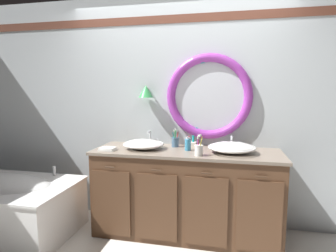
% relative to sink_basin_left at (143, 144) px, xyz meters
% --- Properties ---
extents(ground_plane, '(14.00, 14.00, 0.00)m').
position_rel_sink_basin_left_xyz_m(ground_plane, '(0.32, -0.21, -0.96)').
color(ground_plane, silver).
extents(back_wall_assembly, '(6.40, 0.26, 2.60)m').
position_rel_sink_basin_left_xyz_m(back_wall_assembly, '(0.34, 0.37, 0.35)').
color(back_wall_assembly, silver).
rests_on(back_wall_assembly, ground_plane).
extents(vanity_counter, '(1.95, 0.66, 0.91)m').
position_rel_sink_basin_left_xyz_m(vanity_counter, '(0.46, 0.03, -0.51)').
color(vanity_counter, brown).
rests_on(vanity_counter, ground_plane).
extents(sink_basin_left, '(0.44, 0.44, 0.10)m').
position_rel_sink_basin_left_xyz_m(sink_basin_left, '(0.00, 0.00, 0.00)').
color(sink_basin_left, white).
rests_on(sink_basin_left, vanity_counter).
extents(sink_basin_right, '(0.47, 0.47, 0.11)m').
position_rel_sink_basin_left_xyz_m(sink_basin_right, '(0.92, 0.00, 0.01)').
color(sink_basin_right, white).
rests_on(sink_basin_right, vanity_counter).
extents(faucet_set_left, '(0.22, 0.13, 0.16)m').
position_rel_sink_basin_left_xyz_m(faucet_set_left, '(-0.00, 0.26, 0.01)').
color(faucet_set_left, silver).
rests_on(faucet_set_left, vanity_counter).
extents(faucet_set_right, '(0.22, 0.12, 0.14)m').
position_rel_sink_basin_left_xyz_m(faucet_set_right, '(0.92, 0.26, 0.00)').
color(faucet_set_right, silver).
rests_on(faucet_set_right, vanity_counter).
extents(toothbrush_holder_left, '(0.09, 0.09, 0.21)m').
position_rel_sink_basin_left_xyz_m(toothbrush_holder_left, '(0.31, 0.18, 0.01)').
color(toothbrush_holder_left, slate).
rests_on(toothbrush_holder_left, vanity_counter).
extents(toothbrush_holder_right, '(0.09, 0.09, 0.21)m').
position_rel_sink_basin_left_xyz_m(toothbrush_holder_right, '(0.61, -0.19, 0.01)').
color(toothbrush_holder_right, white).
rests_on(toothbrush_holder_right, vanity_counter).
extents(soap_dispenser, '(0.06, 0.07, 0.15)m').
position_rel_sink_basin_left_xyz_m(soap_dispenser, '(0.48, 0.03, 0.01)').
color(soap_dispenser, '#388EBC').
rests_on(soap_dispenser, vanity_counter).
extents(folded_hand_towel, '(0.16, 0.13, 0.03)m').
position_rel_sink_basin_left_xyz_m(folded_hand_towel, '(-0.34, -0.16, -0.03)').
color(folded_hand_towel, white).
rests_on(folded_hand_towel, vanity_counter).
extents(toiletry_basket, '(0.12, 0.11, 0.12)m').
position_rel_sink_basin_left_xyz_m(toiletry_basket, '(0.48, 0.25, -0.02)').
color(toiletry_basket, beige).
rests_on(toiletry_basket, vanity_counter).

